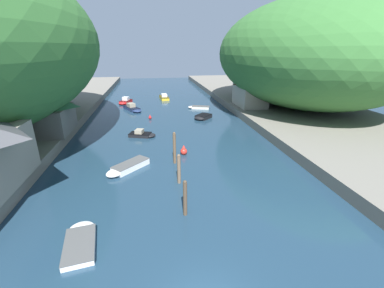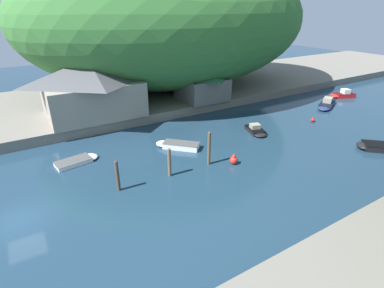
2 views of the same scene
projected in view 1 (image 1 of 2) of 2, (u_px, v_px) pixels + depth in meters
name	position (u px, v px, depth m)	size (l,w,h in m)	color
water_surface	(165.00, 125.00, 39.22)	(130.00, 130.00, 0.00)	#1E384C
right_bank	(307.00, 115.00, 42.52)	(22.00, 120.00, 1.19)	slate
hillside_right	(307.00, 54.00, 43.38)	(28.65, 40.11, 17.76)	#387033
boathouse_shed	(43.00, 112.00, 31.05)	(6.40, 6.72, 5.06)	slate
right_bank_cottage	(250.00, 91.00, 45.79)	(4.72, 7.52, 5.19)	#B2A899
boat_mid_channel	(164.00, 97.00, 59.51)	(2.17, 6.12, 1.20)	gold
boat_cabin_cruiser	(125.00, 102.00, 54.06)	(2.92, 4.28, 1.34)	red
boat_open_rowboat	(143.00, 134.00, 34.15)	(3.79, 2.55, 0.95)	black
boat_near_quay	(202.00, 117.00, 42.50)	(3.58, 3.67, 0.64)	black
boat_small_dinghy	(133.00, 108.00, 48.28)	(4.00, 5.84, 1.25)	navy
boat_red_skiff	(80.00, 241.00, 15.52)	(2.28, 4.23, 0.38)	white
boat_far_upstream	(126.00, 168.00, 24.66)	(4.32, 4.33, 0.62)	white
boat_navy_launch	(198.00, 107.00, 49.81)	(4.41, 2.70, 0.48)	silver
mooring_post_nearest	(185.00, 198.00, 17.76)	(0.29, 0.29, 2.74)	#4C3D2D
mooring_post_second	(179.00, 169.00, 22.05)	(0.31, 0.31, 2.72)	brown
mooring_post_middle	(175.00, 148.00, 25.78)	(0.31, 0.31, 3.35)	brown
channel_buoy_near	(184.00, 151.00, 28.30)	(0.75, 0.75, 1.13)	red
channel_buoy_far	(150.00, 117.00, 42.39)	(0.50, 0.50, 0.76)	red
person_on_quay	(11.00, 158.00, 22.17)	(0.25, 0.39, 1.69)	#282D3D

